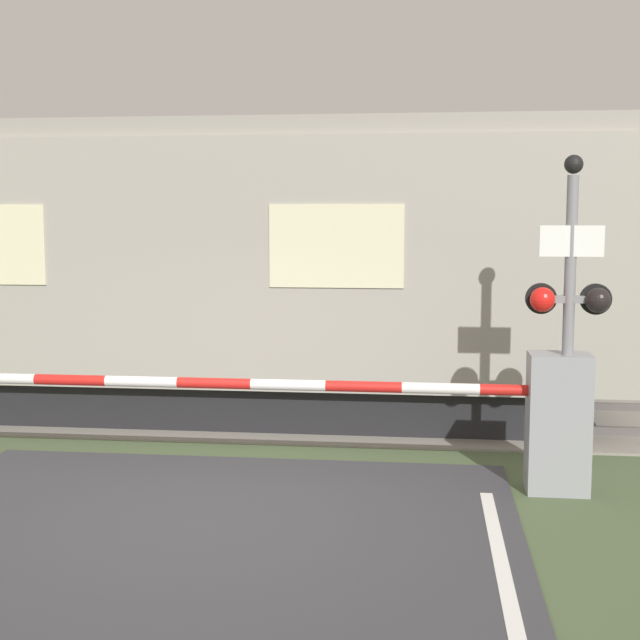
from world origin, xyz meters
The scene contains 5 objects.
ground_plane centered at (0.00, 0.00, 0.00)m, with size 80.00×80.00×0.00m, color #475638.
track_bed centered at (0.00, 4.24, 0.02)m, with size 36.00×3.20×0.13m.
train centered at (-3.48, 4.24, 2.01)m, with size 16.01×2.72×3.92m.
crossing_barrier centered at (2.77, 1.21, 0.75)m, with size 6.57×0.44×1.39m.
signal_post centered at (3.35, 1.12, 1.88)m, with size 0.82×0.26×3.30m.
Camera 1 is at (1.97, -7.61, 2.74)m, focal length 50.00 mm.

